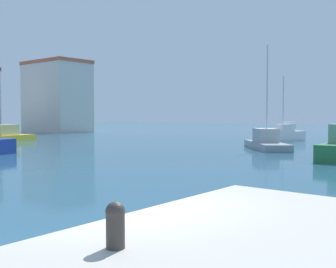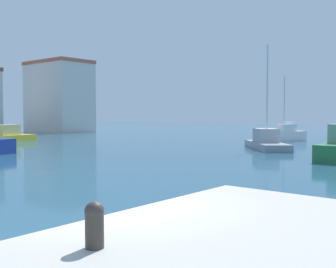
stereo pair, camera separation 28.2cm
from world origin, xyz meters
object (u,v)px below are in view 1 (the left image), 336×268
(mooring_bollard, at_px, (115,223))
(sailboat_white_behind_lamppost, at_px, (283,135))
(sailboat_grey_outer_mooring, at_px, (266,141))
(motorboat_yellow_distant_east, at_px, (7,136))

(mooring_bollard, xyz_separation_m, sailboat_white_behind_lamppost, (35.05, 13.34, -0.71))
(sailboat_grey_outer_mooring, bearing_deg, mooring_bollard, -157.59)
(mooring_bollard, bearing_deg, sailboat_grey_outer_mooring, 22.41)
(sailboat_white_behind_lamppost, bearing_deg, sailboat_grey_outer_mooring, -163.82)
(sailboat_white_behind_lamppost, xyz_separation_m, motorboat_yellow_distant_east, (-17.18, 20.64, -0.08))
(mooring_bollard, distance_m, sailboat_grey_outer_mooring, 28.03)
(mooring_bollard, relative_size, sailboat_white_behind_lamppost, 0.09)
(sailboat_grey_outer_mooring, xyz_separation_m, motorboat_yellow_distant_east, (-8.03, 23.30, 0.01))
(mooring_bollard, distance_m, motorboat_yellow_distant_east, 38.40)
(motorboat_yellow_distant_east, bearing_deg, sailboat_grey_outer_mooring, -70.98)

